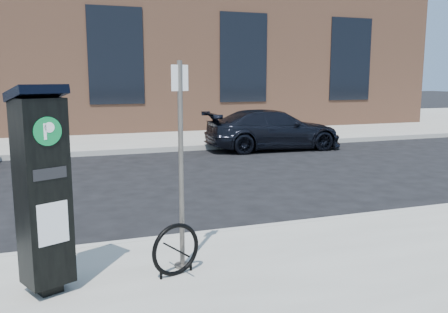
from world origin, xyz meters
name	(u,v)px	position (x,y,z in m)	size (l,w,h in m)	color
ground	(232,239)	(0.00, 0.00, 0.00)	(120.00, 120.00, 0.00)	black
sidewalk_far	(112,130)	(0.00, 14.00, 0.07)	(60.00, 12.00, 0.15)	gray
curb_near	(233,234)	(0.00, -0.02, 0.07)	(60.00, 0.12, 0.16)	#9E9B93
curb_far	(136,151)	(0.00, 8.02, 0.07)	(60.00, 0.12, 0.16)	#9E9B93
building	(101,35)	(0.00, 17.00, 4.15)	(28.00, 10.05, 8.25)	#8E5B40
parking_kiosk	(43,189)	(-2.36, -1.22, 1.17)	(0.58, 0.56, 2.00)	black
sign_pole	(181,168)	(-0.98, -1.05, 1.26)	(0.19, 0.18, 2.23)	#4E4845
bike_rack	(176,250)	(-1.10, -1.25, 0.43)	(0.55, 0.22, 0.56)	black
car_dark	(273,130)	(4.16, 7.40, 0.62)	(1.73, 4.26, 1.24)	black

